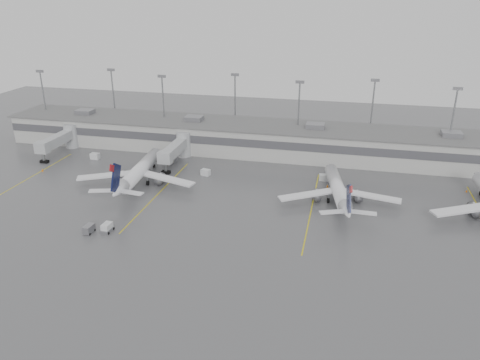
# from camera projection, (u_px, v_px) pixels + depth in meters

# --- Properties ---
(ground) EXTENTS (260.00, 260.00, 0.00)m
(ground) POSITION_uv_depth(u_px,v_px,m) (200.00, 255.00, 82.34)
(ground) COLOR #4F5052
(ground) RESTS_ON ground
(terminal) EXTENTS (152.00, 17.00, 9.45)m
(terminal) POSITION_uv_depth(u_px,v_px,m) (261.00, 138.00, 133.05)
(terminal) COLOR #B1B1AC
(terminal) RESTS_ON ground
(light_masts) EXTENTS (142.40, 8.00, 20.60)m
(light_masts) POSITION_uv_depth(u_px,v_px,m) (266.00, 107.00, 135.28)
(light_masts) COLOR gray
(light_masts) RESTS_ON ground
(jet_bridge_left) EXTENTS (4.00, 17.20, 7.00)m
(jet_bridge_left) POSITION_uv_depth(u_px,v_px,m) (63.00, 139.00, 133.79)
(jet_bridge_left) COLOR #A1A3A6
(jet_bridge_left) RESTS_ON ground
(jet_bridge_right) EXTENTS (4.00, 17.20, 7.00)m
(jet_bridge_right) POSITION_uv_depth(u_px,v_px,m) (178.00, 147.00, 126.42)
(jet_bridge_right) COLOR #A1A3A6
(jet_bridge_right) RESTS_ON ground
(stand_markings) EXTENTS (105.25, 40.00, 0.01)m
(stand_markings) POSITION_uv_depth(u_px,v_px,m) (233.00, 200.00, 103.98)
(stand_markings) COLOR #D3C00C
(stand_markings) RESTS_ON ground
(jet_mid_left) EXTENTS (28.77, 32.36, 10.47)m
(jet_mid_left) POSITION_uv_depth(u_px,v_px,m) (139.00, 171.00, 111.49)
(jet_mid_left) COLOR white
(jet_mid_left) RESTS_ON ground
(jet_mid_right) EXTENTS (26.18, 29.60, 9.65)m
(jet_mid_right) POSITION_uv_depth(u_px,v_px,m) (338.00, 189.00, 102.09)
(jet_mid_right) COLOR white
(jet_mid_right) RESTS_ON ground
(baggage_tug) EXTENTS (1.86, 2.78, 1.74)m
(baggage_tug) POSITION_uv_depth(u_px,v_px,m) (107.00, 228.00, 90.21)
(baggage_tug) COLOR silver
(baggage_tug) RESTS_ON ground
(baggage_cart) EXTENTS (1.52, 2.54, 1.60)m
(baggage_cart) POSITION_uv_depth(u_px,v_px,m) (89.00, 229.00, 89.74)
(baggage_cart) COLOR slate
(baggage_cart) RESTS_ON ground
(gse_uld_a) EXTENTS (2.37, 1.62, 1.65)m
(gse_uld_a) POSITION_uv_depth(u_px,v_px,m) (95.00, 156.00, 128.98)
(gse_uld_a) COLOR silver
(gse_uld_a) RESTS_ON ground
(gse_uld_b) EXTENTS (2.48, 1.97, 1.54)m
(gse_uld_b) POSITION_uv_depth(u_px,v_px,m) (206.00, 172.00, 117.66)
(gse_uld_b) COLOR silver
(gse_uld_b) RESTS_ON ground
(gse_uld_c) EXTENTS (2.28, 1.59, 1.56)m
(gse_uld_c) POSITION_uv_depth(u_px,v_px,m) (324.00, 177.00, 114.43)
(gse_uld_c) COLOR silver
(gse_uld_c) RESTS_ON ground
(gse_loader) EXTENTS (2.31, 3.23, 1.86)m
(gse_loader) POSITION_uv_depth(u_px,v_px,m) (171.00, 159.00, 126.32)
(gse_loader) COLOR slate
(gse_loader) RESTS_ON ground
(cone_a) EXTENTS (0.50, 0.50, 0.79)m
(cone_a) POSITION_uv_depth(u_px,v_px,m) (42.00, 170.00, 120.34)
(cone_a) COLOR orange
(cone_a) RESTS_ON ground
(cone_b) EXTENTS (0.46, 0.46, 0.74)m
(cone_b) POSITION_uv_depth(u_px,v_px,m) (143.00, 168.00, 121.77)
(cone_b) COLOR orange
(cone_b) RESTS_ON ground
(cone_c) EXTENTS (0.49, 0.49, 0.78)m
(cone_c) POSITION_uv_depth(u_px,v_px,m) (327.00, 186.00, 110.53)
(cone_c) COLOR orange
(cone_c) RESTS_ON ground
(cone_d) EXTENTS (0.42, 0.42, 0.68)m
(cone_d) POSITION_uv_depth(u_px,v_px,m) (467.00, 191.00, 108.01)
(cone_d) COLOR orange
(cone_d) RESTS_ON ground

